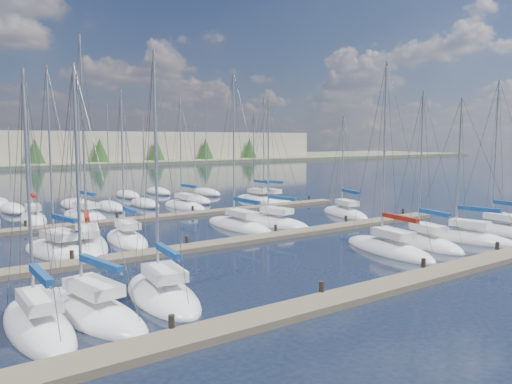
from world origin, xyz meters
TOP-DOWN VIEW (x-y plane):
  - ground at (0.00, 60.00)m, footprint 400.00×400.00m
  - dock_near at (0.00, 2.01)m, footprint 44.00×1.93m
  - dock_mid at (0.00, 16.01)m, footprint 44.00×1.93m
  - dock_far at (0.00, 30.01)m, footprint 44.00×1.93m
  - sailboat_f at (14.45, 6.80)m, footprint 3.46×8.21m
  - sailboat_l at (6.83, 20.83)m, footprint 4.07×8.41m
  - sailboat_m at (16.16, 21.08)m, footprint 4.13×7.94m
  - sailboat_o at (-5.95, 34.55)m, footprint 3.67×8.30m
  - sailboat_r at (16.51, 34.71)m, footprint 3.60×8.60m
  - sailboat_g at (19.85, 7.05)m, footprint 3.42×8.14m
  - sailboat_p at (5.54, 35.72)m, footprint 3.08×7.73m
  - sailboat_k at (3.39, 21.31)m, footprint 2.61×9.48m
  - sailboat_n at (-10.40, 35.78)m, footprint 3.11×7.76m
  - sailboat_e at (10.50, 7.55)m, footprint 3.90×7.74m
  - sailboat_i at (-9.89, 20.72)m, footprint 5.26×10.16m
  - sailboat_d at (6.69, 7.67)m, footprint 3.96×8.71m
  - sailboat_c at (-10.29, 7.44)m, footprint 3.73×7.83m
  - sailboat_j at (-6.74, 21.35)m, footprint 3.14×7.28m
  - sailboat_h at (-11.96, 20.23)m, footprint 4.54×8.39m
  - sailboat_b at (-13.91, 7.12)m, footprint 4.04×8.77m
  - sailboat_a at (-16.16, 6.59)m, footprint 2.36×7.72m
  - sailboat_q at (15.50, 35.51)m, footprint 3.06×7.93m
  - distant_boats at (-4.34, 43.76)m, footprint 36.93×20.75m

SIDE VIEW (x-z plane):
  - ground at x=0.00m, z-range 0.00..0.00m
  - dock_near at x=0.00m, z-range -0.40..0.70m
  - dock_mid at x=0.00m, z-range -0.40..0.70m
  - dock_far at x=0.00m, z-range -0.40..0.70m
  - sailboat_b at x=-13.91m, z-range -5.69..6.04m
  - sailboat_q at x=15.50m, z-range -5.57..5.91m
  - sailboat_m at x=16.16m, z-range -5.24..5.59m
  - sailboat_h at x=-11.96m, z-range -6.51..6.86m
  - sailboat_l at x=6.83m, z-range -5.98..6.33m
  - sailboat_c at x=-10.29m, z-range -6.17..6.53m
  - sailboat_a at x=-16.16m, z-range -5.44..5.80m
  - sailboat_g at x=19.85m, z-range -6.48..6.84m
  - sailboat_f at x=14.45m, z-range -5.61..5.97m
  - sailboat_d at x=6.69m, z-range -6.67..7.04m
  - sailboat_e at x=10.50m, z-range -5.81..6.18m
  - sailboat_p at x=5.54m, z-range -6.29..6.67m
  - sailboat_k at x=3.39m, z-range -6.94..7.31m
  - sailboat_j at x=-6.74m, z-range -5.88..6.25m
  - sailboat_o at x=-5.95m, z-range -7.32..7.70m
  - sailboat_r at x=16.51m, z-range -6.65..7.02m
  - sailboat_i at x=-9.89m, z-range -7.66..8.04m
  - sailboat_n at x=-10.40m, z-range -6.66..7.06m
  - distant_boats at x=-4.34m, z-range -6.36..6.94m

